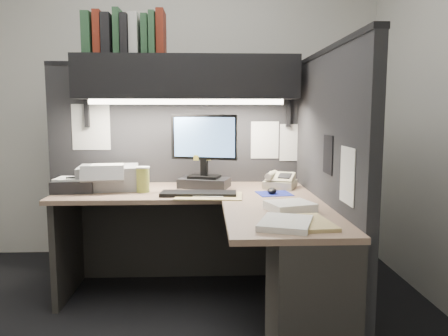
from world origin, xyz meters
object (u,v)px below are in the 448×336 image
Objects in this scene: printer at (109,177)px; notebook_stack at (75,186)px; monitor at (204,159)px; telephone at (280,182)px; keyboard at (199,194)px; coffee_cup at (143,180)px; desk at (237,257)px; overhead_shelf at (187,78)px.

printer is 0.23m from notebook_stack.
telephone is at bearing 13.49° from monitor.
keyboard is 1.77× the size of notebook_stack.
printer is at bearing 150.33° from coffee_cup.
coffee_cup is 0.59× the size of notebook_stack.
overhead_shelf is (-0.30, 0.75, 1.06)m from desk.
telephone is (0.57, 0.27, 0.03)m from keyboard.
notebook_stack is at bearing -155.15° from monitor.
monitor is 0.56m from telephone.
printer is (-0.67, -0.02, -0.12)m from monitor.
printer is at bearing -161.75° from monitor.
monitor is (0.12, -0.09, -0.57)m from overhead_shelf.
overhead_shelf is 3.21× the size of keyboard.
overhead_shelf is 1.07m from notebook_stack.
monitor reaches higher than desk.
keyboard is at bearing -20.08° from coffee_cup.
printer is 1.46× the size of notebook_stack.
overhead_shelf is at bearing 105.74° from keyboard.
overhead_shelf is 5.70× the size of notebook_stack.
telephone is (0.35, 0.63, 0.33)m from desk.
desk is 7.93× the size of telephone.
keyboard is at bearing -11.88° from notebook_stack.
overhead_shelf reaches higher than keyboard.
telephone reaches higher than desk.
overhead_shelf is at bearing 15.99° from notebook_stack.
notebook_stack is at bearing 153.09° from desk.
notebook_stack is (-0.87, -0.13, -0.16)m from monitor.
telephone is at bearing 8.25° from coffee_cup.
monitor is (-0.18, 0.66, 0.49)m from desk.
printer is at bearing 142.91° from desk.
notebook_stack is at bearing 172.36° from keyboard.
printer is (-1.20, 0.01, 0.04)m from telephone.
notebook_stack is at bearing -164.01° from overhead_shelf.
telephone is 1.33× the size of coffee_cup.
telephone reaches higher than keyboard.
overhead_shelf is 0.98m from telephone.
desk is 10.56× the size of coffee_cup.
printer is (-0.63, 0.28, 0.07)m from keyboard.
coffee_cup is 0.40× the size of printer.
coffee_cup is (-0.59, 0.50, 0.37)m from desk.
telephone reaches higher than notebook_stack.
monitor is at bearing 105.59° from desk.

